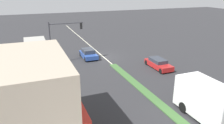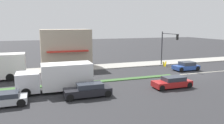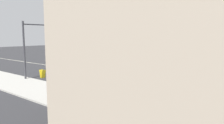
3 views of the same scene
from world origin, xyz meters
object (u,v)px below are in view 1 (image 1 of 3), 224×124
Objects in this scene: pedestrian at (33,104)px; hatchback_red at (158,64)px; warning_aframe_sign at (65,61)px; sedan_dark at (216,95)px; coupe_blue at (88,54)px; delivery_truck at (216,106)px; traffic_signal_main at (61,35)px.

pedestrian is 0.38× the size of hatchback_red.
warning_aframe_sign is 18.87m from sedan_dark.
pedestrian is at bearing -14.22° from sedan_dark.
coupe_blue is (-8.30, -12.91, -0.33)m from pedestrian.
coupe_blue reaches higher than sedan_dark.
delivery_truck is 1.75× the size of hatchback_red.
coupe_blue is at bearing -45.83° from hatchback_red.
warning_aframe_sign is 19.66m from delivery_truck.
traffic_signal_main is 1.26× the size of sedan_dark.
hatchback_red is (-10.89, 5.98, 0.17)m from warning_aframe_sign.
traffic_signal_main is at bearing -65.56° from delivery_truck.
sedan_dark is at bearing 125.09° from traffic_signal_main.
hatchback_red is (-15.50, -5.50, -0.37)m from pedestrian.
coupe_blue is at bearing -66.85° from sedan_dark.
delivery_truck is at bearing 76.77° from hatchback_red.
hatchback_red is (-11.12, 6.41, -3.30)m from traffic_signal_main.
hatchback_red is at bearing -103.23° from delivery_truck.
pedestrian is 0.36× the size of sedan_dark.
pedestrian is (4.37, 11.91, -2.93)m from traffic_signal_main.
hatchback_red is at bearing 150.05° from traffic_signal_main.
coupe_blue is at bearing -122.73° from pedestrian.
traffic_signal_main reaches higher than warning_aframe_sign.
pedestrian is 0.22× the size of delivery_truck.
pedestrian reaches higher than coupe_blue.
hatchback_red reaches higher than warning_aframe_sign.
sedan_dark is at bearing 113.15° from coupe_blue.
sedan_dark reaches higher than warning_aframe_sign.
delivery_truck is 12.27m from hatchback_red.
delivery_truck is at bearing 102.83° from coupe_blue.
warning_aframe_sign is at bearing -54.74° from sedan_dark.
warning_aframe_sign is (-4.61, -11.48, -0.54)m from pedestrian.
hatchback_red is at bearing 134.17° from coupe_blue.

